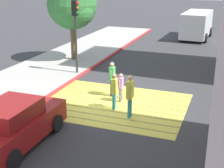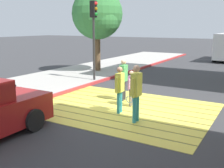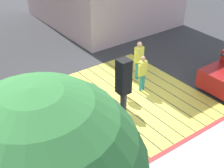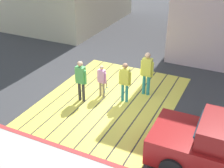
{
  "view_description": "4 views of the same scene",
  "coord_description": "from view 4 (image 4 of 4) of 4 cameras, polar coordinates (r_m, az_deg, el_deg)",
  "views": [
    {
      "loc": [
        4.69,
        -12.87,
        5.7
      ],
      "look_at": [
        -0.33,
        0.59,
        0.74
      ],
      "focal_mm": 52.25,
      "sensor_mm": 36.0,
      "label": 1
    },
    {
      "loc": [
        4.54,
        -8.48,
        2.96
      ],
      "look_at": [
        -0.46,
        0.04,
        0.85
      ],
      "focal_mm": 43.56,
      "sensor_mm": 36.0,
      "label": 2
    },
    {
      "loc": [
        -8.49,
        7.42,
        7.43
      ],
      "look_at": [
        0.11,
        1.09,
        0.94
      ],
      "focal_mm": 51.61,
      "sensor_mm": 36.0,
      "label": 3
    },
    {
      "loc": [
        -8.98,
        -4.43,
        6.11
      ],
      "look_at": [
        -0.59,
        -0.39,
        1.11
      ],
      "focal_mm": 48.08,
      "sensor_mm": 36.0,
      "label": 4
    }
  ],
  "objects": [
    {
      "name": "pedestrian_adult_trailing",
      "position": [
        11.22,
        2.48,
        0.8
      ],
      "size": [
        0.23,
        0.48,
        1.63
      ],
      "color": "teal",
      "rests_on": "ground"
    },
    {
      "name": "curb_painted",
      "position": [
        9.43,
        -9.4,
        -12.07
      ],
      "size": [
        0.16,
        40.0,
        0.13
      ],
      "primitive_type": "cube",
      "color": "#BC3333",
      "rests_on": "ground"
    },
    {
      "name": "pedestrian_child_with_racket",
      "position": [
        11.64,
        -1.91,
        0.89
      ],
      "size": [
        0.28,
        0.41,
        1.35
      ],
      "color": "gray",
      "rests_on": "ground"
    },
    {
      "name": "ground_plane",
      "position": [
        11.73,
        -0.46,
        -3.16
      ],
      "size": [
        120.0,
        120.0,
        0.0
      ],
      "primitive_type": "plane",
      "color": "#38383A"
    },
    {
      "name": "pedestrian_adult_lead",
      "position": [
        11.31,
        -5.95,
        1.08
      ],
      "size": [
        0.22,
        0.49,
        1.68
      ],
      "color": "#333338",
      "rests_on": "ground"
    },
    {
      "name": "pedestrian_adult_side",
      "position": [
        11.73,
        6.65,
        2.51
      ],
      "size": [
        0.24,
        0.53,
        1.81
      ],
      "color": "teal",
      "rests_on": "ground"
    },
    {
      "name": "crosswalk_stripes",
      "position": [
        11.73,
        -0.46,
        -3.13
      ],
      "size": [
        6.4,
        4.9,
        0.01
      ],
      "color": "#EAD64C",
      "rests_on": "ground"
    }
  ]
}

